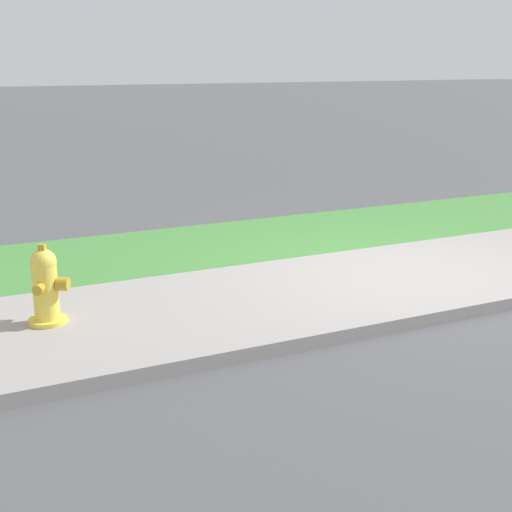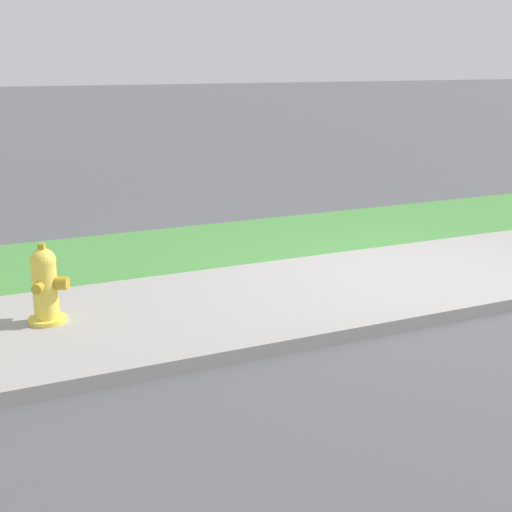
% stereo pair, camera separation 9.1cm
% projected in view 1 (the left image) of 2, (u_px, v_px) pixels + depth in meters
% --- Properties ---
extents(ground_plane, '(120.00, 120.00, 0.00)m').
position_uv_depth(ground_plane, '(408.00, 276.00, 7.69)').
color(ground_plane, '#515154').
extents(sidewalk_pavement, '(18.00, 2.30, 0.01)m').
position_uv_depth(sidewalk_pavement, '(408.00, 275.00, 7.69)').
color(sidewalk_pavement, '#9E9993').
rests_on(sidewalk_pavement, ground).
extents(grass_verge, '(18.00, 2.11, 0.01)m').
position_uv_depth(grass_verge, '(307.00, 232.00, 9.60)').
color(grass_verge, '#47893D').
rests_on(grass_verge, ground).
extents(street_curb, '(18.00, 0.16, 0.12)m').
position_uv_depth(street_curb, '(491.00, 305.00, 6.61)').
color(street_curb, '#9E9993').
rests_on(street_curb, ground).
extents(fire_hydrant_by_grass_verge, '(0.38, 0.39, 0.73)m').
position_uv_depth(fire_hydrant_by_grass_verge, '(46.00, 286.00, 6.21)').
color(fire_hydrant_by_grass_verge, yellow).
rests_on(fire_hydrant_by_grass_verge, ground).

